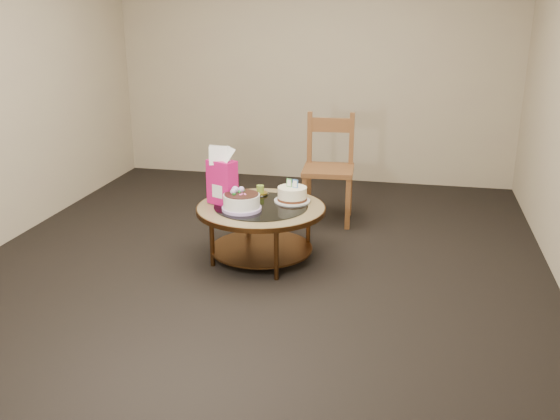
% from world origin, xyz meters
% --- Properties ---
extents(ground, '(5.00, 5.00, 0.00)m').
position_xyz_m(ground, '(0.00, 0.00, 0.00)').
color(ground, black).
rests_on(ground, ground).
extents(room_walls, '(4.52, 5.02, 2.61)m').
position_xyz_m(room_walls, '(0.00, 0.00, 1.54)').
color(room_walls, tan).
rests_on(room_walls, ground).
extents(coffee_table, '(1.02, 1.02, 0.46)m').
position_xyz_m(coffee_table, '(0.00, -0.00, 0.38)').
color(coffee_table, '#503017').
rests_on(coffee_table, ground).
extents(decorated_cake, '(0.31, 0.31, 0.18)m').
position_xyz_m(decorated_cake, '(-0.12, -0.13, 0.52)').
color(decorated_cake, '#C4A2E5').
rests_on(decorated_cake, coffee_table).
extents(cream_cake, '(0.29, 0.29, 0.18)m').
position_xyz_m(cream_cake, '(0.22, 0.16, 0.52)').
color(cream_cake, silver).
rests_on(cream_cake, coffee_table).
extents(gift_bag, '(0.26, 0.23, 0.45)m').
position_xyz_m(gift_bag, '(-0.31, -0.00, 0.68)').
color(gift_bag, '#C81269').
rests_on(gift_bag, coffee_table).
extents(pillar_candle, '(0.13, 0.13, 0.09)m').
position_xyz_m(pillar_candle, '(-0.08, 0.28, 0.49)').
color(pillar_candle, tan).
rests_on(pillar_candle, coffee_table).
extents(dining_chair, '(0.49, 0.49, 1.00)m').
position_xyz_m(dining_chair, '(0.38, 1.09, 0.51)').
color(dining_chair, brown).
rests_on(dining_chair, ground).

